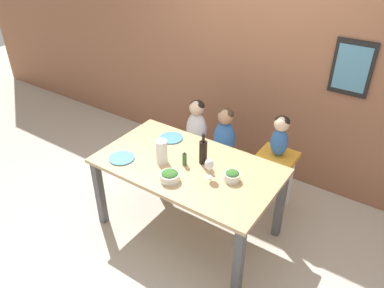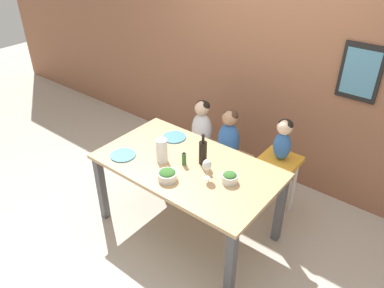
{
  "view_description": "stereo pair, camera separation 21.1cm",
  "coord_description": "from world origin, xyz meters",
  "px_view_note": "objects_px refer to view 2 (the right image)",
  "views": [
    {
      "loc": [
        1.59,
        -2.27,
        2.74
      ],
      "look_at": [
        0.0,
        0.07,
        0.96
      ],
      "focal_mm": 35.0,
      "sensor_mm": 36.0,
      "label": 1
    },
    {
      "loc": [
        1.76,
        -2.14,
        2.74
      ],
      "look_at": [
        0.0,
        0.07,
        0.96
      ],
      "focal_mm": 35.0,
      "sensor_mm": 36.0,
      "label": 2
    }
  ],
  "objects_px": {
    "person_child_left": "(202,124)",
    "person_baby_right": "(283,138)",
    "salad_bowl_large": "(167,175)",
    "chair_right_highchair": "(278,170)",
    "person_child_center": "(229,135)",
    "paper_towel_roll": "(162,150)",
    "wine_glass_near": "(207,165)",
    "dinner_plate_front_left": "(123,155)",
    "chair_far_left": "(201,151)",
    "wine_bottle": "(203,152)",
    "dinner_plate_back_left": "(174,137)",
    "chair_far_center": "(227,162)",
    "salad_bowl_small": "(230,177)"
  },
  "relations": [
    {
      "from": "chair_right_highchair",
      "to": "person_child_center",
      "type": "height_order",
      "value": "person_child_center"
    },
    {
      "from": "person_child_left",
      "to": "wine_glass_near",
      "type": "height_order",
      "value": "person_child_left"
    },
    {
      "from": "dinner_plate_front_left",
      "to": "chair_far_left",
      "type": "bearing_deg",
      "value": 80.86
    },
    {
      "from": "paper_towel_roll",
      "to": "salad_bowl_large",
      "type": "relative_size",
      "value": 1.33
    },
    {
      "from": "person_child_left",
      "to": "person_child_center",
      "type": "height_order",
      "value": "same"
    },
    {
      "from": "person_child_left",
      "to": "wine_bottle",
      "type": "distance_m",
      "value": 0.82
    },
    {
      "from": "person_child_center",
      "to": "paper_towel_roll",
      "type": "bearing_deg",
      "value": -101.78
    },
    {
      "from": "chair_far_left",
      "to": "person_baby_right",
      "type": "relative_size",
      "value": 1.04
    },
    {
      "from": "chair_right_highchair",
      "to": "paper_towel_roll",
      "type": "relative_size",
      "value": 3.01
    },
    {
      "from": "chair_right_highchair",
      "to": "person_baby_right",
      "type": "relative_size",
      "value": 1.6
    },
    {
      "from": "chair_far_left",
      "to": "salad_bowl_large",
      "type": "distance_m",
      "value": 1.19
    },
    {
      "from": "person_child_center",
      "to": "dinner_plate_back_left",
      "type": "bearing_deg",
      "value": -127.59
    },
    {
      "from": "wine_glass_near",
      "to": "person_baby_right",
      "type": "bearing_deg",
      "value": 69.58
    },
    {
      "from": "wine_bottle",
      "to": "dinner_plate_back_left",
      "type": "height_order",
      "value": "wine_bottle"
    },
    {
      "from": "chair_far_left",
      "to": "person_child_center",
      "type": "xyz_separation_m",
      "value": [
        0.36,
        0.0,
        0.35
      ]
    },
    {
      "from": "chair_right_highchair",
      "to": "dinner_plate_back_left",
      "type": "bearing_deg",
      "value": -154.16
    },
    {
      "from": "chair_far_left",
      "to": "wine_bottle",
      "type": "xyz_separation_m",
      "value": [
        0.49,
        -0.64,
        0.52
      ]
    },
    {
      "from": "chair_right_highchair",
      "to": "dinner_plate_back_left",
      "type": "distance_m",
      "value": 1.09
    },
    {
      "from": "person_child_left",
      "to": "person_baby_right",
      "type": "xyz_separation_m",
      "value": [
        0.96,
        0.0,
        0.19
      ]
    },
    {
      "from": "wine_glass_near",
      "to": "salad_bowl_small",
      "type": "relative_size",
      "value": 1.37
    },
    {
      "from": "wine_glass_near",
      "to": "salad_bowl_large",
      "type": "bearing_deg",
      "value": -139.22
    },
    {
      "from": "chair_far_center",
      "to": "person_child_left",
      "type": "relative_size",
      "value": 0.78
    },
    {
      "from": "chair_far_left",
      "to": "chair_far_center",
      "type": "height_order",
      "value": "same"
    },
    {
      "from": "chair_far_center",
      "to": "wine_glass_near",
      "type": "xyz_separation_m",
      "value": [
        0.3,
        -0.8,
        0.54
      ]
    },
    {
      "from": "person_child_left",
      "to": "chair_far_center",
      "type": "bearing_deg",
      "value": -0.16
    },
    {
      "from": "wine_glass_near",
      "to": "dinner_plate_front_left",
      "type": "relative_size",
      "value": 0.81
    },
    {
      "from": "person_child_left",
      "to": "salad_bowl_large",
      "type": "xyz_separation_m",
      "value": [
        0.4,
        -1.02,
        0.1
      ]
    },
    {
      "from": "person_child_left",
      "to": "paper_towel_roll",
      "type": "xyz_separation_m",
      "value": [
        0.18,
        -0.84,
        0.16
      ]
    },
    {
      "from": "chair_far_center",
      "to": "dinner_plate_back_left",
      "type": "xyz_separation_m",
      "value": [
        -0.36,
        -0.46,
        0.41
      ]
    },
    {
      "from": "salad_bowl_large",
      "to": "dinner_plate_front_left",
      "type": "relative_size",
      "value": 0.72
    },
    {
      "from": "dinner_plate_back_left",
      "to": "wine_glass_near",
      "type": "bearing_deg",
      "value": -27.1
    },
    {
      "from": "person_child_center",
      "to": "dinner_plate_back_left",
      "type": "height_order",
      "value": "person_child_center"
    },
    {
      "from": "dinner_plate_back_left",
      "to": "wine_bottle",
      "type": "bearing_deg",
      "value": -19.47
    },
    {
      "from": "chair_far_center",
      "to": "person_child_left",
      "type": "height_order",
      "value": "person_child_left"
    },
    {
      "from": "chair_right_highchair",
      "to": "wine_bottle",
      "type": "relative_size",
      "value": 2.25
    },
    {
      "from": "person_child_left",
      "to": "salad_bowl_small",
      "type": "xyz_separation_m",
      "value": [
        0.84,
        -0.72,
        0.1
      ]
    },
    {
      "from": "chair_right_highchair",
      "to": "salad_bowl_small",
      "type": "relative_size",
      "value": 4.87
    },
    {
      "from": "person_child_left",
      "to": "salad_bowl_large",
      "type": "distance_m",
      "value": 1.1
    },
    {
      "from": "wine_glass_near",
      "to": "salad_bowl_large",
      "type": "xyz_separation_m",
      "value": [
        -0.25,
        -0.22,
        -0.09
      ]
    },
    {
      "from": "person_child_left",
      "to": "salad_bowl_large",
      "type": "height_order",
      "value": "person_child_left"
    },
    {
      "from": "chair_far_center",
      "to": "dinner_plate_back_left",
      "type": "relative_size",
      "value": 1.87
    },
    {
      "from": "wine_glass_near",
      "to": "dinner_plate_front_left",
      "type": "xyz_separation_m",
      "value": [
        -0.82,
        -0.21,
        -0.13
      ]
    },
    {
      "from": "person_child_center",
      "to": "salad_bowl_small",
      "type": "xyz_separation_m",
      "value": [
        0.48,
        -0.72,
        0.1
      ]
    },
    {
      "from": "person_child_center",
      "to": "paper_towel_roll",
      "type": "relative_size",
      "value": 2.51
    },
    {
      "from": "person_baby_right",
      "to": "dinner_plate_back_left",
      "type": "xyz_separation_m",
      "value": [
        -0.96,
        -0.47,
        -0.14
      ]
    },
    {
      "from": "person_baby_right",
      "to": "person_child_center",
      "type": "bearing_deg",
      "value": -179.95
    },
    {
      "from": "person_child_center",
      "to": "dinner_plate_back_left",
      "type": "relative_size",
      "value": 2.39
    },
    {
      "from": "wine_bottle",
      "to": "salad_bowl_large",
      "type": "bearing_deg",
      "value": -103.17
    },
    {
      "from": "person_baby_right",
      "to": "salad_bowl_small",
      "type": "distance_m",
      "value": 0.74
    },
    {
      "from": "chair_far_left",
      "to": "dinner_plate_back_left",
      "type": "relative_size",
      "value": 1.87
    }
  ]
}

